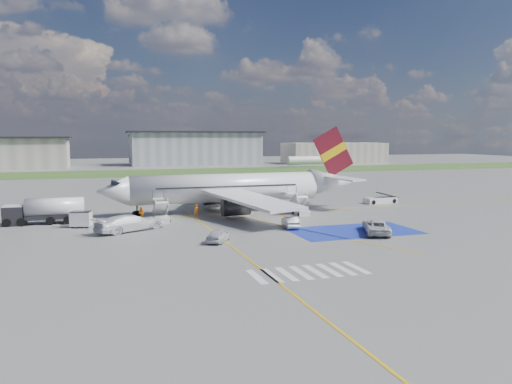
% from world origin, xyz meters
% --- Properties ---
extents(ground, '(400.00, 400.00, 0.00)m').
position_xyz_m(ground, '(0.00, 0.00, 0.00)').
color(ground, '#60605E').
rests_on(ground, ground).
extents(grass_strip, '(400.00, 30.00, 0.01)m').
position_xyz_m(grass_strip, '(0.00, 95.00, 0.01)').
color(grass_strip, '#2D4C1E').
rests_on(grass_strip, ground).
extents(taxiway_line_main, '(120.00, 0.20, 0.01)m').
position_xyz_m(taxiway_line_main, '(0.00, 12.00, 0.01)').
color(taxiway_line_main, gold).
rests_on(taxiway_line_main, ground).
extents(taxiway_line_cross, '(0.20, 60.00, 0.01)m').
position_xyz_m(taxiway_line_cross, '(-5.00, -10.00, 0.01)').
color(taxiway_line_cross, gold).
rests_on(taxiway_line_cross, ground).
extents(taxiway_line_diag, '(20.71, 56.45, 0.01)m').
position_xyz_m(taxiway_line_diag, '(0.00, 12.00, 0.01)').
color(taxiway_line_diag, gold).
rests_on(taxiway_line_diag, ground).
extents(staging_box, '(14.00, 8.00, 0.01)m').
position_xyz_m(staging_box, '(10.00, -4.00, 0.01)').
color(staging_box, '#192C97').
rests_on(staging_box, ground).
extents(crosswalk, '(9.00, 4.00, 0.01)m').
position_xyz_m(crosswalk, '(-1.80, -18.00, 0.01)').
color(crosswalk, silver).
rests_on(crosswalk, ground).
extents(terminal_centre, '(48.00, 18.00, 12.00)m').
position_xyz_m(terminal_centre, '(20.00, 135.00, 6.00)').
color(terminal_centre, gray).
rests_on(terminal_centre, ground).
extents(terminal_east, '(40.00, 16.00, 8.00)m').
position_xyz_m(terminal_east, '(75.00, 128.00, 4.00)').
color(terminal_east, gray).
rests_on(terminal_east, ground).
extents(airliner, '(36.81, 32.95, 11.92)m').
position_xyz_m(airliner, '(1.51, 14.00, 3.39)').
color(airliner, silver).
rests_on(airliner, ground).
extents(airstairs_fwd, '(1.90, 5.20, 3.60)m').
position_xyz_m(airstairs_fwd, '(-9.50, 8.70, 0.62)').
color(airstairs_fwd, silver).
rests_on(airstairs_fwd, ground).
extents(airstairs_aft, '(1.90, 5.20, 3.60)m').
position_xyz_m(airstairs_aft, '(9.00, 8.70, 0.62)').
color(airstairs_aft, silver).
rests_on(airstairs_aft, ground).
extents(fuel_tanker, '(9.10, 2.72, 3.09)m').
position_xyz_m(fuel_tanker, '(-22.98, 11.74, 1.30)').
color(fuel_tanker, black).
rests_on(fuel_tanker, ground).
extents(gpu_cart, '(2.56, 2.00, 1.88)m').
position_xyz_m(gpu_cart, '(-18.85, 7.83, 0.85)').
color(gpu_cart, silver).
rests_on(gpu_cart, ground).
extents(belt_loader, '(5.96, 2.71, 1.74)m').
position_xyz_m(belt_loader, '(25.70, 15.49, 0.43)').
color(belt_loader, silver).
rests_on(belt_loader, ground).
extents(car_silver_a, '(3.44, 4.17, 1.34)m').
position_xyz_m(car_silver_a, '(-5.67, -4.97, 0.67)').
color(car_silver_a, silver).
rests_on(car_silver_a, ground).
extents(car_silver_b, '(2.19, 4.32, 1.36)m').
position_xyz_m(car_silver_b, '(4.09, 0.11, 0.68)').
color(car_silver_b, '#A6A9AD').
rests_on(car_silver_b, ground).
extents(van_white_a, '(4.48, 5.89, 2.01)m').
position_xyz_m(van_white_a, '(11.73, -5.78, 1.00)').
color(van_white_a, silver).
rests_on(van_white_a, ground).
extents(van_white_b, '(6.72, 5.31, 2.46)m').
position_xyz_m(van_white_b, '(-13.57, 3.80, 1.23)').
color(van_white_b, silver).
rests_on(van_white_b, ground).
extents(crew_fwd, '(0.70, 0.52, 1.76)m').
position_xyz_m(crew_fwd, '(-4.73, 10.55, 0.88)').
color(crew_fwd, orange).
rests_on(crew_fwd, ground).
extents(crew_nose, '(0.91, 0.95, 1.54)m').
position_xyz_m(crew_nose, '(-11.66, 11.82, 0.77)').
color(crew_nose, orange).
rests_on(crew_nose, ground).
extents(crew_aft, '(0.62, 1.14, 1.85)m').
position_xyz_m(crew_aft, '(6.47, 8.85, 0.92)').
color(crew_aft, orange).
rests_on(crew_aft, ground).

